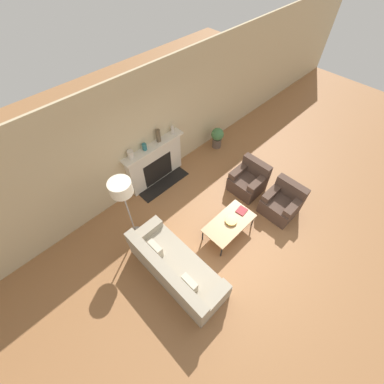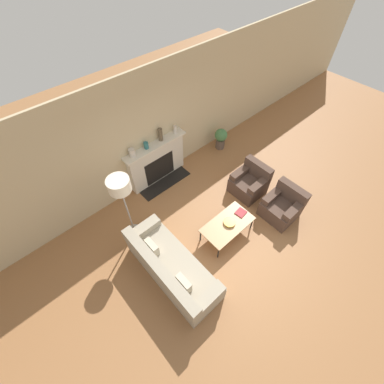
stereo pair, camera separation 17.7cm
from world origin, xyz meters
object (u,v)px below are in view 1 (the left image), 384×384
mantel_vase_center_left (144,147)px  bowl (231,221)px  armchair_far (249,180)px  potted_plant (217,137)px  book (242,211)px  mantel_vase_right (172,130)px  armchair_near (282,203)px  mantel_vase_center_right (158,136)px  fireplace (156,164)px  couch (175,269)px  coffee_table (229,223)px  mantel_vase_left (131,154)px  floor_lamp (122,193)px

mantel_vase_center_left → bowl: bearing=-82.1°
armchair_far → potted_plant: armchair_far is taller
book → mantel_vase_right: mantel_vase_right is taller
armchair_near → mantel_vase_right: 3.12m
mantel_vase_center_left → mantel_vase_center_right: (0.42, 0.00, 0.08)m
armchair_near → mantel_vase_right: bearing=-164.8°
fireplace → armchair_far: fireplace is taller
couch → coffee_table: (1.49, -0.09, 0.07)m
fireplace → mantel_vase_center_right: mantel_vase_center_right is taller
couch → armchair_near: armchair_near is taller
bowl → mantel_vase_center_left: mantel_vase_center_left is taller
mantel_vase_right → mantel_vase_center_right: bearing=180.0°
coffee_table → potted_plant: (2.01, 2.14, -0.02)m
couch → mantel_vase_center_left: mantel_vase_center_left is taller
mantel_vase_left → potted_plant: mantel_vase_left is taller
fireplace → mantel_vase_left: size_ratio=8.75×
mantel_vase_center_right → mantel_vase_right: bearing=0.0°
book → mantel_vase_center_right: (-0.29, 2.38, 0.89)m
floor_lamp → potted_plant: bearing=11.5°
mantel_vase_center_left → mantel_vase_right: mantel_vase_right is taller
floor_lamp → bowl: bearing=-42.8°
mantel_vase_left → potted_plant: bearing=-5.4°
bowl → mantel_vase_center_right: 2.55m
mantel_vase_center_right → coffee_table: bearing=-93.2°
potted_plant → mantel_vase_center_left: bearing=173.7°
couch → mantel_vase_right: 3.23m
armchair_near → mantel_vase_right: (-0.78, 2.87, 0.94)m
armchair_far → book: bearing=-62.0°
fireplace → floor_lamp: (-1.43, -0.95, 0.94)m
book → fireplace: bearing=95.7°
fireplace → armchair_near: bearing=-63.5°
mantel_vase_center_left → armchair_far: bearing=-49.2°
couch → armchair_far: 2.87m
mantel_vase_center_left → mantel_vase_center_right: 0.43m
book → mantel_vase_left: size_ratio=1.26×
fireplace → armchair_far: (1.42, -1.88, -0.25)m
bowl → floor_lamp: bearing=137.2°
armchair_far → book: armchair_far is taller
fireplace → couch: 2.70m
armchair_near → book: (-0.92, 0.48, 0.11)m
fireplace → book: 2.43m
couch → mantel_vase_center_right: (1.63, 2.30, 1.00)m
armchair_far → mantel_vase_center_right: bearing=-147.3°
bowl → mantel_vase_left: (-0.71, 2.40, 0.81)m
armchair_near → floor_lamp: bearing=-123.7°
coffee_table → bowl: bearing=-9.8°
couch → mantel_vase_right: (2.06, 2.30, 0.94)m
couch → armchair_far: (2.84, 0.40, -0.00)m
mantel_vase_right → fireplace: bearing=-178.7°
mantel_vase_left → coffee_table: bearing=-74.3°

